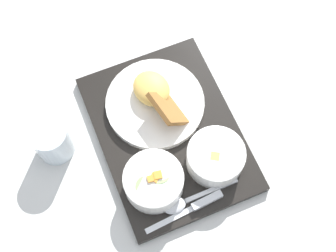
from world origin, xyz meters
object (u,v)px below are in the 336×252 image
at_px(bowl_salad, 154,181).
at_px(glass_water, 53,142).
at_px(bowl_soup, 216,157).
at_px(knife, 200,204).
at_px(spoon, 187,201).
at_px(plate_main, 155,100).

bearing_deg(bowl_salad, glass_water, 38.42).
xyz_separation_m(bowl_salad, bowl_soup, (-0.02, -0.14, -0.00)).
bearing_deg(knife, spoon, -43.77).
xyz_separation_m(bowl_soup, glass_water, (0.20, 0.28, -0.01)).
relative_size(bowl_soup, spoon, 0.73).
bearing_deg(knife, glass_water, -49.60).
xyz_separation_m(bowl_salad, plate_main, (0.16, -0.09, -0.02)).
distance_m(knife, glass_water, 0.33).
height_order(bowl_soup, knife, bowl_soup).
relative_size(bowl_salad, glass_water, 1.29).
bearing_deg(knife, bowl_soup, -136.42).
height_order(bowl_salad, spoon, bowl_salad).
xyz_separation_m(plate_main, knife, (-0.25, 0.03, -0.01)).
xyz_separation_m(bowl_soup, spoon, (-0.05, 0.09, -0.03)).
relative_size(knife, spoon, 1.04).
xyz_separation_m(bowl_salad, glass_water, (0.18, 0.14, -0.01)).
height_order(bowl_salad, glass_water, glass_water).
bearing_deg(bowl_salad, knife, -142.50).
bearing_deg(plate_main, spoon, 168.02).
xyz_separation_m(bowl_soup, plate_main, (0.18, 0.04, -0.01)).
relative_size(bowl_soup, glass_water, 1.28).
bearing_deg(bowl_soup, plate_main, 13.99).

